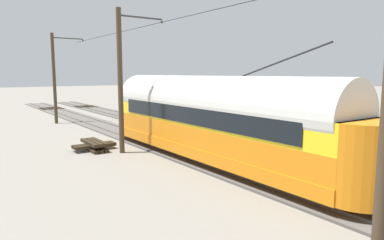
{
  "coord_description": "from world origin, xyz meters",
  "views": [
    {
      "loc": [
        12.65,
        14.4,
        4.42
      ],
      "look_at": [
        2.86,
        0.58,
        2.14
      ],
      "focal_mm": 32.4,
      "sensor_mm": 36.0,
      "label": 1
    }
  ],
  "objects_px": {
    "catenary_pole_foreground": "(55,77)",
    "spare_tie_stack": "(94,145)",
    "vintage_streetcar": "(209,117)",
    "catenary_pole_mid_near": "(121,79)",
    "track_end_bumper": "(164,121)",
    "switch_stand": "(177,117)"
  },
  "relations": [
    {
      "from": "vintage_streetcar",
      "to": "track_end_bumper",
      "type": "xyz_separation_m",
      "value": [
        -4.34,
        -11.73,
        -1.86
      ]
    },
    {
      "from": "switch_stand",
      "to": "track_end_bumper",
      "type": "bearing_deg",
      "value": -11.28
    },
    {
      "from": "catenary_pole_mid_near",
      "to": "switch_stand",
      "type": "height_order",
      "value": "catenary_pole_mid_near"
    },
    {
      "from": "switch_stand",
      "to": "spare_tie_stack",
      "type": "relative_size",
      "value": 0.51
    },
    {
      "from": "switch_stand",
      "to": "catenary_pole_mid_near",
      "type": "bearing_deg",
      "value": 40.71
    },
    {
      "from": "catenary_pole_mid_near",
      "to": "spare_tie_stack",
      "type": "bearing_deg",
      "value": -55.02
    },
    {
      "from": "vintage_streetcar",
      "to": "switch_stand",
      "type": "distance_m",
      "value": 12.85
    },
    {
      "from": "vintage_streetcar",
      "to": "catenary_pole_mid_near",
      "type": "bearing_deg",
      "value": -59.95
    },
    {
      "from": "vintage_streetcar",
      "to": "catenary_pole_foreground",
      "type": "height_order",
      "value": "catenary_pole_foreground"
    },
    {
      "from": "vintage_streetcar",
      "to": "catenary_pole_foreground",
      "type": "distance_m",
      "value": 18.93
    },
    {
      "from": "catenary_pole_foreground",
      "to": "track_end_bumper",
      "type": "distance_m",
      "value": 10.5
    },
    {
      "from": "spare_tie_stack",
      "to": "track_end_bumper",
      "type": "xyz_separation_m",
      "value": [
        -8.05,
        -5.65,
        0.13
      ]
    },
    {
      "from": "vintage_streetcar",
      "to": "catenary_pole_mid_near",
      "type": "distance_m",
      "value": 5.52
    },
    {
      "from": "catenary_pole_foreground",
      "to": "spare_tie_stack",
      "type": "height_order",
      "value": "catenary_pole_foreground"
    },
    {
      "from": "catenary_pole_mid_near",
      "to": "spare_tie_stack",
      "type": "relative_size",
      "value": 3.3
    },
    {
      "from": "vintage_streetcar",
      "to": "catenary_pole_mid_near",
      "type": "relative_size",
      "value": 2.26
    },
    {
      "from": "spare_tie_stack",
      "to": "switch_stand",
      "type": "bearing_deg",
      "value": -149.62
    },
    {
      "from": "track_end_bumper",
      "to": "switch_stand",
      "type": "bearing_deg",
      "value": 168.72
    },
    {
      "from": "catenary_pole_foreground",
      "to": "spare_tie_stack",
      "type": "bearing_deg",
      "value": 84.97
    },
    {
      "from": "catenary_pole_foreground",
      "to": "catenary_pole_mid_near",
      "type": "height_order",
      "value": "same"
    },
    {
      "from": "track_end_bumper",
      "to": "catenary_pole_foreground",
      "type": "bearing_deg",
      "value": -44.95
    },
    {
      "from": "catenary_pole_foreground",
      "to": "switch_stand",
      "type": "height_order",
      "value": "catenary_pole_foreground"
    }
  ]
}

